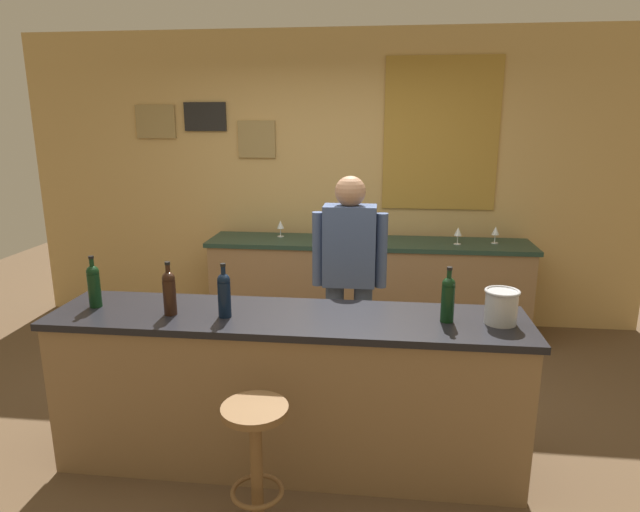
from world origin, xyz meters
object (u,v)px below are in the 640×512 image
wine_glass_b (347,227)px  coffee_mug (321,235)px  bartender (349,274)px  wine_glass_a (280,225)px  bar_stool (256,448)px  wine_bottle_d (448,297)px  wine_bottle_b (169,291)px  wine_bottle_a (94,284)px  ice_bucket (501,306)px  wine_glass_d (495,231)px  wine_bottle_c (224,293)px  wine_glass_c (458,232)px

wine_glass_b → coffee_mug: 0.26m
bartender → wine_glass_a: bartender is taller
bar_stool → coffee_mug: size_ratio=5.44×
wine_glass_a → wine_bottle_d: bearing=-58.4°
wine_glass_b → wine_bottle_b: bearing=-111.0°
wine_bottle_a → coffee_mug: 2.30m
ice_bucket → wine_glass_b: 2.34m
bartender → wine_glass_d: bartender is taller
wine_bottle_c → wine_bottle_d: size_ratio=1.00×
wine_bottle_c → wine_glass_a: (-0.10, 2.22, -0.05)m
bartender → wine_glass_b: bearing=94.6°
ice_bucket → wine_glass_c: ice_bucket is taller
wine_bottle_d → ice_bucket: wine_bottle_d is taller
bartender → wine_glass_c: 1.50m
wine_glass_c → wine_glass_b: bearing=172.6°
wine_bottle_a → wine_glass_c: wine_bottle_a is taller
wine_glass_b → wine_glass_d: bearing=-2.2°
wine_bottle_b → wine_bottle_d: same height
wine_bottle_a → wine_glass_a: wine_bottle_a is taller
wine_glass_b → wine_bottle_c: bearing=-103.5°
wine_glass_c → coffee_mug: size_ratio=1.24×
wine_bottle_a → wine_glass_d: size_ratio=1.97×
wine_bottle_a → bartender: bearing=29.2°
wine_glass_a → wine_glass_d: same height
wine_glass_d → bar_stool: bearing=-120.7°
coffee_mug → wine_glass_d: bearing=2.0°
wine_glass_a → wine_glass_b: 0.63m
wine_bottle_a → wine_glass_a: (0.70, 2.14, -0.05)m
ice_bucket → wine_bottle_a: bearing=179.9°
ice_bucket → wine_glass_a: bearing=126.8°
wine_bottle_a → wine_bottle_d: size_ratio=1.00×
bartender → wine_glass_d: size_ratio=10.45×
coffee_mug → wine_glass_c: bearing=-1.1°
wine_glass_b → coffee_mug: size_ratio=1.24×
bartender → coffee_mug: size_ratio=12.96×
ice_bucket → coffee_mug: ice_bucket is taller
wine_glass_c → wine_glass_d: bearing=13.2°
wine_bottle_a → wine_bottle_c: 0.80m
wine_bottle_a → wine_bottle_d: (2.02, -0.01, 0.00)m
ice_bucket → wine_bottle_b: bearing=-177.8°
wine_glass_d → coffee_mug: size_ratio=1.24×
wine_glass_c → wine_bottle_d: bearing=-98.9°
bartender → wine_bottle_a: 1.65m
bartender → wine_glass_a: 1.53m
coffee_mug → wine_glass_a: bearing=163.6°
bartender → wine_glass_b: bartender is taller
bartender → wine_bottle_d: (0.58, -0.81, 0.12)m
bar_stool → wine_bottle_a: 1.37m
wine_glass_c → wine_glass_d: (0.34, 0.08, 0.00)m
bartender → wine_bottle_c: size_ratio=5.29×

